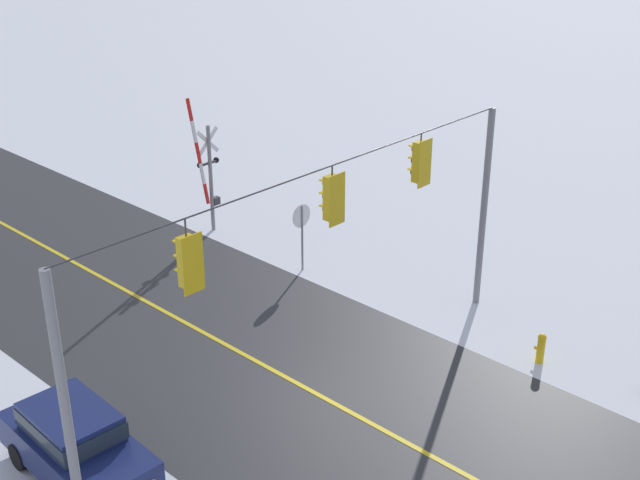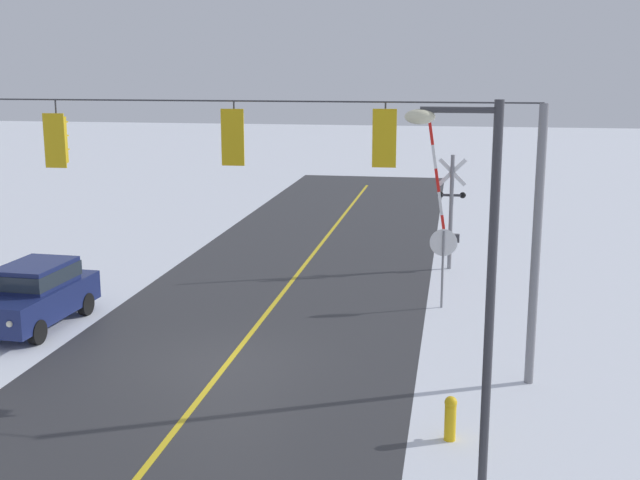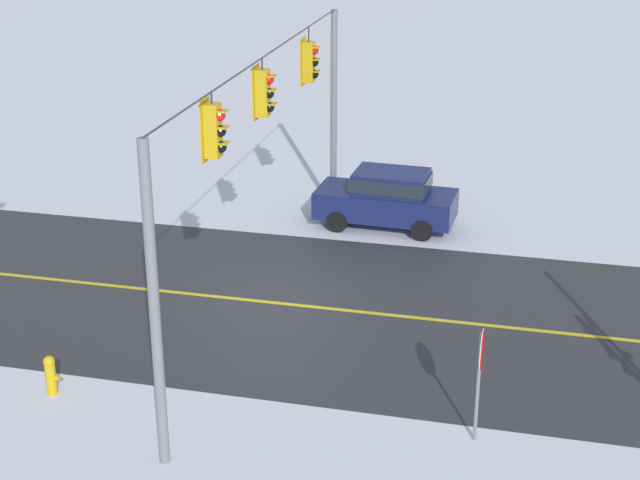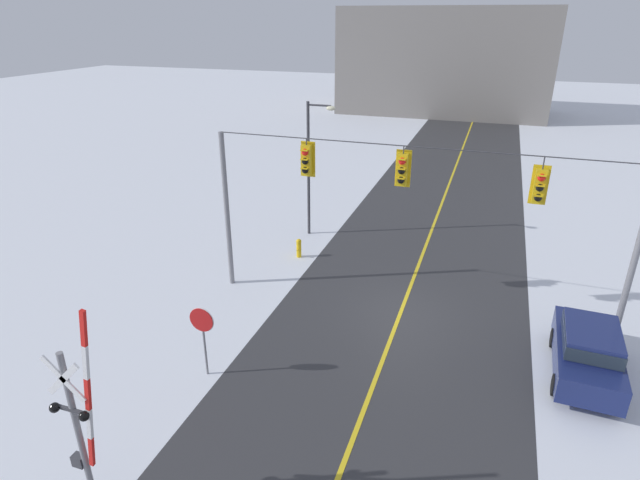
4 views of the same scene
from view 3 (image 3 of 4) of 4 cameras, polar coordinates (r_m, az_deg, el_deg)
The scene contains 7 objects.
ground_plane at distance 24.53m, azimuth -2.88°, elevation -3.67°, with size 160.00×160.00×0.00m, color silver.
road_asphalt at distance 26.72m, azimuth -15.34°, elevation -2.23°, with size 9.00×80.00×0.01m, color #303033.
lane_centre_line at distance 26.72m, azimuth -15.34°, elevation -2.22°, with size 0.14×72.00×0.01m, color gold.
signal_span at distance 23.01m, azimuth -3.06°, elevation 5.99°, with size 14.20×0.47×6.22m.
stop_sign at distance 18.53m, azimuth 9.36°, elevation -6.98°, with size 0.80×0.09×2.35m.
parked_car_navy at distance 29.11m, azimuth 3.96°, elevation 2.54°, with size 1.96×4.26×1.74m.
fire_hydrant at distance 21.13m, azimuth -15.43°, elevation -7.53°, with size 0.24×0.31×0.88m.
Camera 3 is at (-21.20, -6.40, 10.55)m, focal length 54.92 mm.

